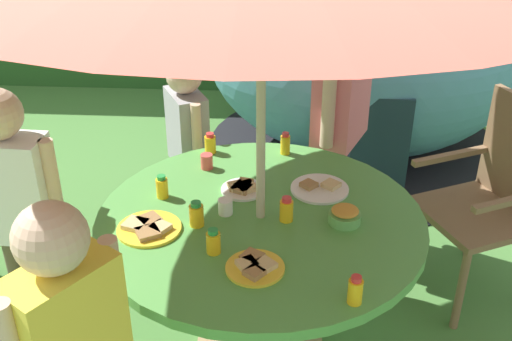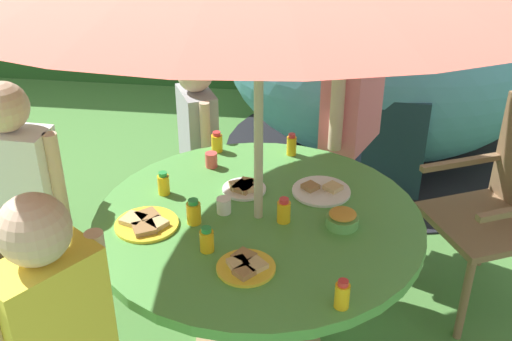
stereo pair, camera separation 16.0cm
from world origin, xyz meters
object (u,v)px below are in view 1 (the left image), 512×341
Objects in this scene: plate_mid_left at (320,188)px; juice_bottle_center_front at (162,187)px; juice_bottle_mid_right at (285,144)px; juice_bottle_center_back at (286,210)px; child_in_grey_shirt at (187,130)px; plate_back_edge at (255,266)px; dome_tent at (362,57)px; child_in_yellow_shirt at (69,333)px; child_in_white_shirt at (13,189)px; snack_bowl at (345,215)px; plate_far_right at (148,228)px; juice_bottle_near_right at (355,291)px; cup_near at (207,161)px; cup_far at (225,207)px; child_in_pink_shirt at (342,93)px; juice_bottle_front_edge at (213,242)px; juice_bottle_far_left at (196,215)px; garden_table at (260,240)px; juice_bottle_spot_a at (210,144)px; plate_near_left at (243,188)px; wooden_chair at (495,192)px.

juice_bottle_center_front is (-0.68, -0.10, 0.04)m from plate_mid_left.
juice_bottle_center_back is at bearing -88.35° from juice_bottle_mid_right.
plate_back_edge is (0.44, -1.21, 0.04)m from child_in_grey_shirt.
dome_tent reaches higher than child_in_yellow_shirt.
child_in_white_shirt reaches higher than plate_mid_left.
child_in_white_shirt is 9.54× the size of snack_bowl.
juice_bottle_near_right is (0.79, -0.38, 0.04)m from plate_far_right.
juice_bottle_mid_right is (-0.26, 1.08, 0.00)m from juice_bottle_near_right.
cup_near is (0.78, 0.35, -0.03)m from child_in_white_shirt.
cup_near is 1.06× the size of cup_far.
juice_bottle_center_back is (0.54, -0.15, 0.00)m from juice_bottle_center_front.
juice_bottle_front_edge is at bearing -2.32° from child_in_pink_shirt.
plate_back_edge is 3.23× the size of cup_far.
juice_bottle_center_back is (0.36, 0.06, -0.00)m from juice_bottle_far_left.
juice_bottle_center_back is (-0.27, -0.94, -0.14)m from child_in_pink_shirt.
cup_near reaches higher than plate_back_edge.
juice_bottle_front_edge is (0.37, 0.53, -0.02)m from child_in_yellow_shirt.
child_in_grey_shirt is 16.44× the size of cup_far.
cup_far reaches higher than plate_far_right.
cup_near is (-0.27, 0.75, 0.02)m from plate_back_edge.
juice_bottle_center_front is (-0.81, -0.79, -0.14)m from child_in_pink_shirt.
garden_table is 5.29× the size of plate_mid_left.
plate_near_left is at bearing -62.20° from juice_bottle_spot_a.
wooden_chair is 15.23× the size of cup_far.
plate_back_edge is 0.19m from juice_bottle_front_edge.
juice_bottle_far_left reaches higher than plate_back_edge.
juice_bottle_far_left is (0.19, 0.05, 0.04)m from plate_far_right.
wooden_chair is at bearing 28.60° from juice_bottle_center_back.
plate_near_left is at bearing -175.24° from plate_mid_left.
plate_near_left is 0.41m from juice_bottle_mid_right.
juice_bottle_far_left is (-0.25, -0.08, 0.17)m from garden_table.
cup_far is at bearing -151.24° from plate_mid_left.
juice_bottle_near_right is at bearing -89.54° from snack_bowl.
dome_tent reaches higher than juice_bottle_center_back.
child_in_yellow_shirt is 11.48× the size of juice_bottle_near_right.
cup_near is (0.17, -0.47, 0.06)m from child_in_grey_shirt.
juice_bottle_near_right is (0.79, -1.37, 0.08)m from child_in_grey_shirt.
child_in_yellow_shirt reaches higher than child_in_white_shirt.
plate_near_left is 1.87× the size of juice_bottle_spot_a.
plate_mid_left is (-0.13, -0.69, -0.18)m from child_in_pink_shirt.
child_in_pink_shirt is 13.56× the size of juice_bottle_center_front.
juice_bottle_center_back is (0.55, 0.11, 0.04)m from plate_far_right.
juice_bottle_center_back reaches higher than juice_bottle_front_edge.
juice_bottle_near_right is at bearing 21.17° from child_in_pink_shirt.
garden_table is at bearing -63.47° from juice_bottle_spot_a.
garden_table is 0.60m from juice_bottle_mid_right.
dome_tent reaches higher than plate_mid_left.
garden_table is 0.48m from juice_bottle_center_front.
juice_bottle_near_right is at bearing -91.34° from dome_tent.
plate_far_right and plate_back_edge have the same top height.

